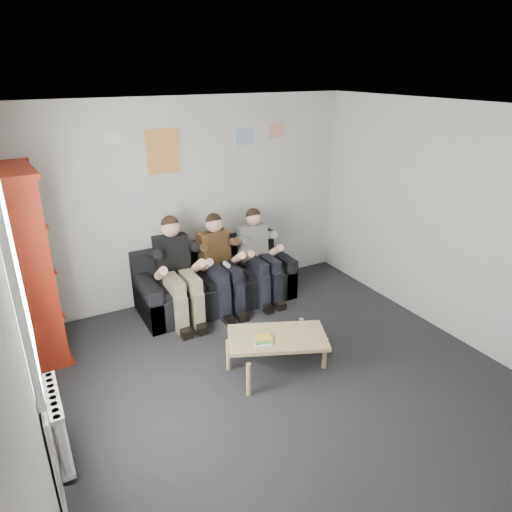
{
  "coord_description": "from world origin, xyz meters",
  "views": [
    {
      "loc": [
        -2.12,
        -3.09,
        3.03
      ],
      "look_at": [
        0.27,
        1.3,
        0.94
      ],
      "focal_mm": 32.0,
      "sensor_mm": 36.0,
      "label": 1
    }
  ],
  "objects_px": {
    "sofa": "(215,282)",
    "person_left": "(178,272)",
    "coffee_table": "(277,340)",
    "person_middle": "(221,264)",
    "person_right": "(259,257)",
    "bookshelf": "(35,265)"
  },
  "relations": [
    {
      "from": "sofa",
      "to": "person_right",
      "type": "relative_size",
      "value": 1.65
    },
    {
      "from": "bookshelf",
      "to": "coffee_table",
      "type": "distance_m",
      "value": 2.72
    },
    {
      "from": "coffee_table",
      "to": "bookshelf",
      "type": "bearing_deg",
      "value": 142.86
    },
    {
      "from": "sofa",
      "to": "coffee_table",
      "type": "relative_size",
      "value": 2.03
    },
    {
      "from": "coffee_table",
      "to": "person_left",
      "type": "distance_m",
      "value": 1.64
    },
    {
      "from": "sofa",
      "to": "person_right",
      "type": "bearing_deg",
      "value": -18.41
    },
    {
      "from": "person_middle",
      "to": "coffee_table",
      "type": "bearing_deg",
      "value": -95.62
    },
    {
      "from": "person_middle",
      "to": "sofa",
      "type": "bearing_deg",
      "value": 86.19
    },
    {
      "from": "sofa",
      "to": "person_middle",
      "type": "distance_m",
      "value": 0.4
    },
    {
      "from": "person_middle",
      "to": "person_right",
      "type": "relative_size",
      "value": 1.01
    },
    {
      "from": "person_middle",
      "to": "person_right",
      "type": "xyz_separation_m",
      "value": [
        0.58,
        0.0,
        -0.01
      ]
    },
    {
      "from": "bookshelf",
      "to": "coffee_table",
      "type": "height_order",
      "value": "bookshelf"
    },
    {
      "from": "bookshelf",
      "to": "person_right",
      "type": "height_order",
      "value": "bookshelf"
    },
    {
      "from": "person_left",
      "to": "coffee_table",
      "type": "bearing_deg",
      "value": -66.55
    },
    {
      "from": "sofa",
      "to": "person_left",
      "type": "height_order",
      "value": "person_left"
    },
    {
      "from": "sofa",
      "to": "person_middle",
      "type": "relative_size",
      "value": 1.62
    },
    {
      "from": "sofa",
      "to": "person_right",
      "type": "xyz_separation_m",
      "value": [
        0.58,
        -0.19,
        0.34
      ]
    },
    {
      "from": "bookshelf",
      "to": "person_right",
      "type": "relative_size",
      "value": 1.67
    },
    {
      "from": "person_middle",
      "to": "person_right",
      "type": "bearing_deg",
      "value": -3.68
    },
    {
      "from": "coffee_table",
      "to": "person_middle",
      "type": "bearing_deg",
      "value": 88.19
    },
    {
      "from": "sofa",
      "to": "coffee_table",
      "type": "xyz_separation_m",
      "value": [
        -0.05,
        -1.72,
        0.07
      ]
    },
    {
      "from": "sofa",
      "to": "bookshelf",
      "type": "bearing_deg",
      "value": -176.54
    }
  ]
}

